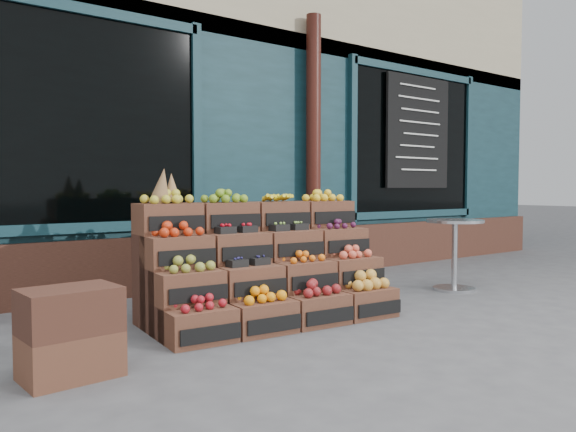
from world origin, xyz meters
TOP-DOWN VIEW (x-y plane):
  - ground at (0.00, 0.00)m, footprint 60.00×60.00m
  - shop_facade at (0.00, 5.11)m, footprint 12.00×6.24m
  - crate_display at (-0.55, 0.58)m, footprint 2.09×1.14m
  - spare_crates at (-2.28, 0.02)m, footprint 0.55×0.41m
  - bistro_table at (1.82, 0.42)m, footprint 0.60×0.60m
  - shopkeeper at (-1.55, 2.95)m, footprint 0.84×0.61m

SIDE VIEW (x-z plane):
  - ground at x=0.00m, z-range 0.00..0.00m
  - spare_crates at x=-2.28m, z-range 0.00..0.53m
  - crate_display at x=-0.55m, z-range -0.24..1.02m
  - bistro_table at x=1.82m, z-range 0.09..0.85m
  - shopkeeper at x=-1.55m, z-range 0.00..2.17m
  - shop_facade at x=0.00m, z-range 0.00..4.80m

